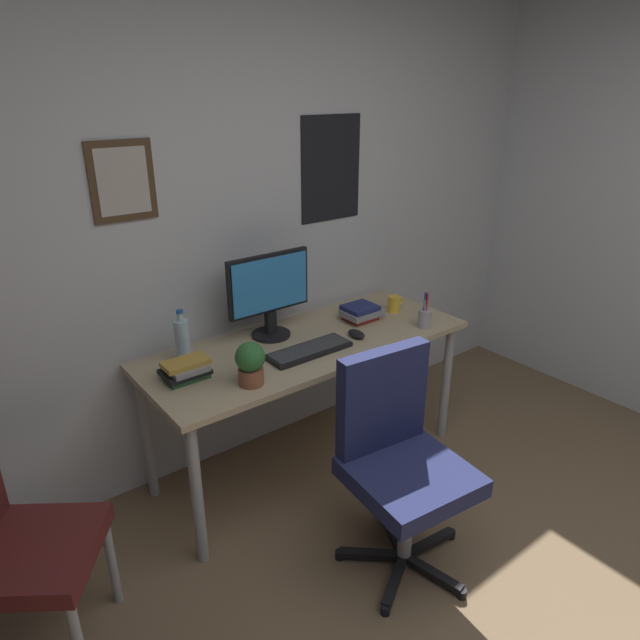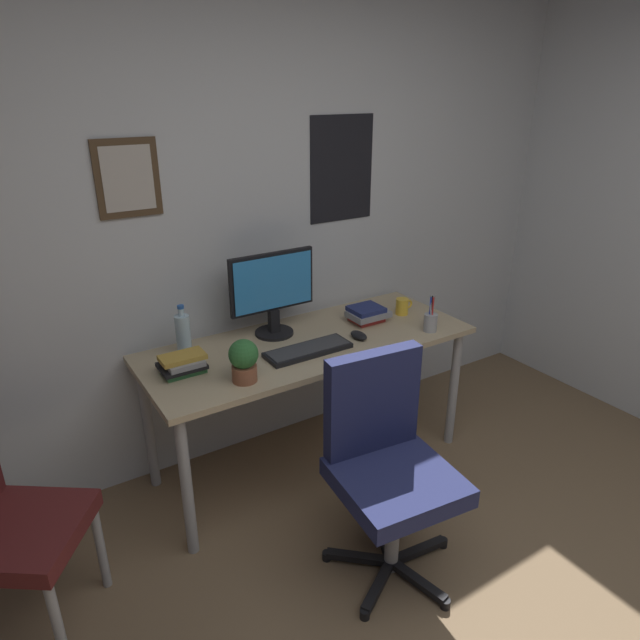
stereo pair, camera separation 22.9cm
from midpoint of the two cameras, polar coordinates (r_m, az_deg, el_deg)
wall_back at (r=2.93m, az=-5.58°, el=10.17°), size 4.40×0.10×2.60m
desk at (r=2.88m, az=1.21°, el=-3.59°), size 1.69×0.66×0.74m
office_chair at (r=2.40m, az=9.52°, el=-13.60°), size 0.57×0.57×0.95m
monitor at (r=2.84m, az=-2.53°, el=2.97°), size 0.46×0.20×0.43m
keyboard at (r=2.72m, az=1.20°, el=-3.08°), size 0.43×0.15×0.03m
computer_mouse at (r=2.88m, az=6.21°, el=-1.60°), size 0.06×0.11×0.04m
water_bottle at (r=2.71m, az=-11.34°, el=-1.46°), size 0.07×0.07×0.25m
coffee_mug_near at (r=3.21m, az=10.37°, el=1.34°), size 0.11×0.07×0.09m
potted_plant at (r=2.44m, az=-5.08°, el=-4.04°), size 0.13×0.13×0.19m
pen_cup at (r=3.02m, az=13.27°, el=-0.17°), size 0.07×0.07×0.20m
book_stack_left at (r=2.57m, az=-11.25°, el=-4.43°), size 0.20×0.16×0.09m
book_stack_right at (r=3.08m, az=6.93°, el=0.58°), size 0.21×0.16×0.09m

